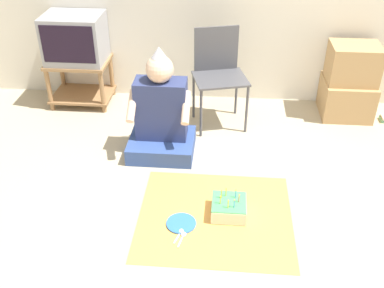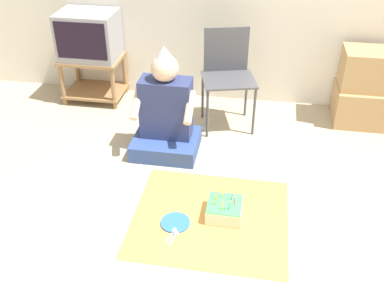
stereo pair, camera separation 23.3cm
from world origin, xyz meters
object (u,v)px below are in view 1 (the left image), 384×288
object	(u,v)px
tv	(75,38)
birthday_cake	(229,207)
folding_chair	(218,69)
cardboard_box_stack	(349,83)
paper_plate	(181,223)
person_seated	(161,118)

from	to	relation	value
tv	birthday_cake	world-z (taller)	tv
tv	folding_chair	xyz separation A→B (m)	(1.38, -0.26, -0.15)
tv	cardboard_box_stack	world-z (taller)	tv
folding_chair	birthday_cake	bearing A→B (deg)	-84.25
tv	paper_plate	bearing A→B (deg)	-55.58
person_seated	birthday_cake	distance (m)	1.00
cardboard_box_stack	birthday_cake	distance (m)	1.94
tv	person_seated	distance (m)	1.30
birthday_cake	person_seated	bearing A→B (deg)	127.02
tv	cardboard_box_stack	xyz separation A→B (m)	(2.62, -0.03, -0.35)
cardboard_box_stack	birthday_cake	world-z (taller)	cardboard_box_stack
tv	paper_plate	size ratio (longest dim) A/B	2.66
tv	folding_chair	world-z (taller)	tv
cardboard_box_stack	tv	bearing A→B (deg)	179.28
cardboard_box_stack	folding_chair	bearing A→B (deg)	-169.45
tv	birthday_cake	distance (m)	2.29
folding_chair	birthday_cake	distance (m)	1.43
cardboard_box_stack	birthday_cake	bearing A→B (deg)	-125.15
cardboard_box_stack	birthday_cake	xyz separation A→B (m)	(-1.11, -1.57, -0.27)
person_seated	cardboard_box_stack	bearing A→B (deg)	25.33
folding_chair	paper_plate	xyz separation A→B (m)	(-0.19, -1.48, -0.52)
birthday_cake	folding_chair	bearing A→B (deg)	95.75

